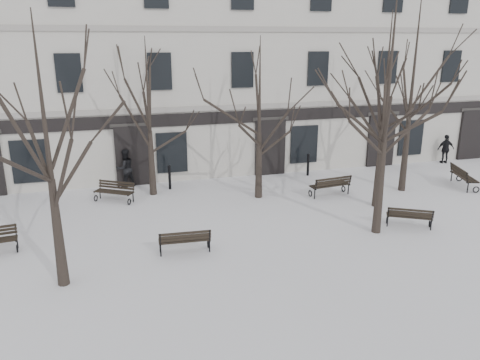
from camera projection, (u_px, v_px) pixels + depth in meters
name	position (u px, v px, depth m)	size (l,w,h in m)	color
ground	(249.00, 242.00, 16.47)	(100.00, 100.00, 0.00)	white
building	(185.00, 63.00, 26.82)	(40.40, 10.20, 11.40)	#B9B4AB
tree_1	(44.00, 123.00, 12.25)	(5.31, 5.31, 7.59)	black
tree_2	(389.00, 82.00, 15.72)	(6.10, 6.10, 8.71)	black
tree_3	(386.00, 89.00, 18.58)	(5.54, 5.54, 7.91)	black
tree_4	(148.00, 99.00, 20.25)	(4.88, 4.88, 6.98)	black
tree_5	(260.00, 100.00, 19.85)	(4.90, 4.90, 7.00)	black
tree_6	(414.00, 68.00, 20.46)	(6.28, 6.28, 8.98)	black
bench_1	(185.00, 240.00, 15.47)	(1.74, 0.72, 0.86)	black
bench_2	(409.00, 216.00, 17.58)	(1.69, 1.31, 0.83)	black
bench_3	(115.00, 191.00, 20.43)	(1.78, 1.44, 0.88)	black
bench_4	(331.00, 185.00, 21.14)	(1.95, 0.90, 0.95)	black
bench_5	(463.00, 176.00, 22.44)	(1.25, 2.06, 0.99)	black
bollard_a	(170.00, 176.00, 22.05)	(0.15, 0.15, 1.17)	black
bollard_b	(308.00, 164.00, 24.28)	(0.15, 0.15, 1.17)	black
pedestrian_b	(127.00, 187.00, 22.61)	(0.90, 0.70, 1.85)	black
pedestrian_c	(444.00, 163.00, 26.92)	(0.97, 0.40, 1.65)	black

